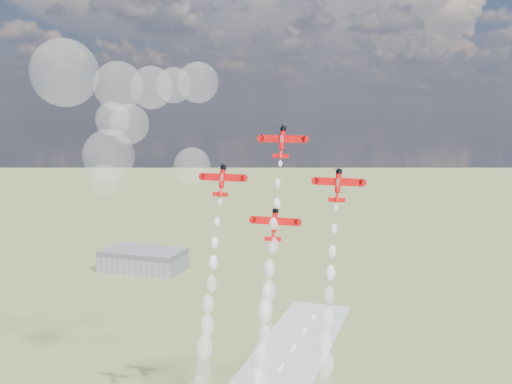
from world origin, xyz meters
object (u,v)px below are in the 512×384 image
Objects in this scene: plane_lead at (282,142)px; plane_right at (338,185)px; plane_left at (222,180)px; plane_slot at (274,224)px; hangar at (143,260)px.

plane_lead is 18.81m from plane_right.
plane_left and plane_right have the same top height.
plane_right is 18.81m from plane_slot.
hangar is 239.40m from plane_lead.
plane_right is at bearing 12.65° from plane_slot.
hangar is 4.20× the size of plane_left.
plane_right is at bearing -49.44° from hangar.
plane_slot is at bearing -167.35° from plane_right.
plane_lead reaches higher than plane_right.
hangar is 4.20× the size of plane_slot.
hangar is 4.20× the size of plane_lead.
plane_left reaches higher than hangar.
plane_lead is at bearing 12.65° from plane_left.
plane_left is (122.48, -179.08, 76.12)m from hangar.
plane_lead is at bearing -51.86° from hangar.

